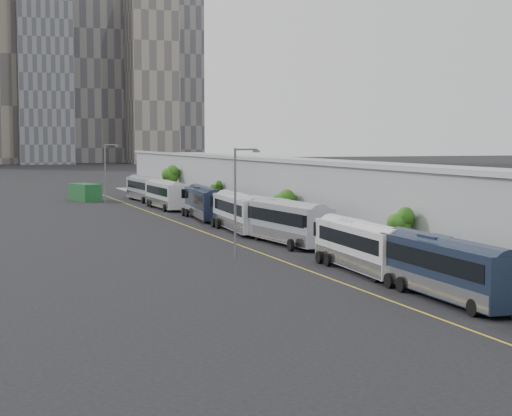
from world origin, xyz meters
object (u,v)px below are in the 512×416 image
bus_5 (205,206)px  shipping_container (85,192)px  bus_1 (448,274)px  bus_7 (145,191)px  bus_3 (285,225)px  bus_2 (362,250)px  bus_4 (240,216)px  street_lamp_far (107,170)px  bus_6 (166,197)px  suv (79,188)px  street_lamp_near (238,195)px

bus_5 → shipping_container: bus_5 is taller
bus_1 → bus_7: size_ratio=0.96×
bus_3 → bus_1: bearing=-97.2°
bus_2 → bus_5: bus_5 is taller
bus_2 → bus_5: bearing=92.3°
bus_7 → bus_4: bearing=-92.5°
bus_5 → shipping_container: 35.53m
street_lamp_far → bus_4: bearing=-80.8°
bus_2 → bus_7: (0.21, 72.33, 0.09)m
bus_6 → suv: (-5.93, 39.39, -0.83)m
bus_4 → shipping_container: 49.15m
bus_5 → street_lamp_far: (-6.88, 26.10, 3.37)m
bus_7 → shipping_container: bus_7 is taller
street_lamp_far → suv: bearing=89.6°
street_lamp_near → suv: bearing=89.8°
bus_5 → suv: size_ratio=2.35×
bus_2 → bus_4: bus_4 is taller
bus_6 → bus_7: bus_6 is taller
bus_5 → shipping_container: size_ratio=2.06×
bus_2 → street_lamp_far: bearing=98.5°
bus_4 → suv: (-6.31, 69.35, -0.84)m
street_lamp_near → bus_6: bearing=82.8°
bus_4 → street_lamp_far: (-6.50, 40.11, 3.35)m
street_lamp_far → suv: 29.54m
bus_3 → suv: size_ratio=2.44×
bus_4 → street_lamp_near: bearing=-104.8°
bus_7 → street_lamp_far: bearing=-146.9°
bus_3 → bus_5: bearing=84.8°
bus_5 → bus_2: bearing=-85.2°
bus_4 → street_lamp_far: bearing=103.3°
bus_4 → bus_7: (-0.02, 44.75, -0.03)m
bus_2 → bus_6: bearing=93.3°
bus_3 → bus_6: size_ratio=1.04×
bus_2 → street_lamp_near: street_lamp_near is taller
bus_2 → bus_6: (-0.15, 57.54, 0.10)m
bus_4 → bus_2: bearing=-86.3°
bus_7 → street_lamp_far: (-6.48, -4.64, 3.38)m
bus_4 → bus_6: (-0.38, 29.96, -0.01)m
bus_1 → bus_6: size_ratio=0.96×
bus_1 → bus_3: (0.85, 27.75, 0.13)m
bus_5 → bus_7: 30.74m
bus_3 → shipping_container: size_ratio=2.13×
bus_3 → bus_7: size_ratio=1.05×
bus_6 → street_lamp_far: size_ratio=1.52×
bus_5 → street_lamp_near: (-6.94, -33.16, 3.38)m
bus_4 → suv: 69.64m
bus_2 → suv: bearing=96.8°
shipping_container → suv: size_ratio=1.14×
bus_4 → bus_6: bus_4 is taller
bus_5 → street_lamp_far: bearing=110.4°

